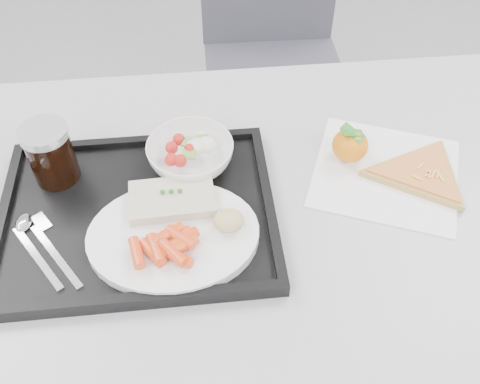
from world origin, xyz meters
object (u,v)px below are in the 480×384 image
at_px(cola_glass, 51,153).
at_px(tray, 138,215).
at_px(tangerine, 350,145).
at_px(dinner_plate, 173,236).
at_px(table, 242,233).
at_px(pizza_slice, 421,173).
at_px(salad_bowl, 191,154).
at_px(chair, 273,39).

bearing_deg(cola_glass, tray, -35.06).
bearing_deg(tangerine, dinner_plate, -153.17).
bearing_deg(table, pizza_slice, 7.01).
relative_size(salad_bowl, cola_glass, 1.41).
bearing_deg(chair, pizza_slice, -80.29).
relative_size(table, dinner_plate, 4.44).
bearing_deg(table, dinner_plate, -151.18).
bearing_deg(dinner_plate, tangerine, 26.83).
distance_m(salad_bowl, pizza_slice, 0.41).
bearing_deg(table, salad_bowl, 128.49).
bearing_deg(dinner_plate, pizza_slice, 13.26).
distance_m(table, tray, 0.19).
bearing_deg(cola_glass, tangerine, 0.30).
distance_m(table, dinner_plate, 0.16).
relative_size(tangerine, pizza_slice, 0.33).
height_order(chair, tangerine, chair).
relative_size(tray, pizza_slice, 1.82).
height_order(tray, tangerine, tangerine).
bearing_deg(table, chair, 77.60).
bearing_deg(tangerine, cola_glass, -179.70).
height_order(chair, dinner_plate, chair).
bearing_deg(table, tray, -179.46).
relative_size(cola_glass, tangerine, 1.31).
bearing_deg(chair, table, -102.40).
distance_m(dinner_plate, pizza_slice, 0.45).
height_order(salad_bowl, tangerine, tangerine).
xyz_separation_m(cola_glass, tangerine, (0.52, 0.00, -0.04)).
bearing_deg(dinner_plate, table, 28.82).
height_order(cola_glass, pizza_slice, cola_glass).
relative_size(table, salad_bowl, 7.89).
bearing_deg(chair, tangerine, -88.46).
height_order(dinner_plate, tangerine, tangerine).
relative_size(dinner_plate, salad_bowl, 1.78).
relative_size(tray, cola_glass, 4.17).
bearing_deg(salad_bowl, chair, 70.25).
distance_m(chair, dinner_plate, 0.98).
bearing_deg(tray, tangerine, 14.82).
bearing_deg(pizza_slice, cola_glass, 174.94).
bearing_deg(cola_glass, table, -17.04).
relative_size(dinner_plate, tangerine, 3.28).
height_order(tray, pizza_slice, tray).
distance_m(tray, pizza_slice, 0.50).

